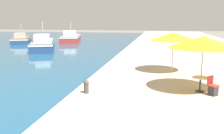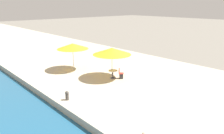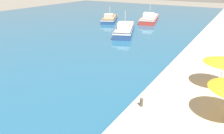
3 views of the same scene
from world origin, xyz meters
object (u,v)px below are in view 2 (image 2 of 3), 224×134
object	(u,v)px
cafe_umbrella_white	(73,46)
cafe_umbrella_pink	(112,51)
cafe_table	(113,73)
mooring_bollard	(67,95)
cafe_chair_left	(121,75)

from	to	relation	value
cafe_umbrella_white	cafe_umbrella_pink	bearing A→B (deg)	-75.28
cafe_umbrella_white	cafe_table	size ratio (longest dim) A/B	3.91
mooring_bollard	cafe_umbrella_pink	bearing A→B (deg)	14.89
cafe_umbrella_pink	cafe_chair_left	size ratio (longest dim) A/B	3.73
cafe_chair_left	mooring_bollard	distance (m)	6.00
cafe_umbrella_pink	cafe_umbrella_white	xyz separation A→B (m)	(-1.19, 4.51, -0.04)
cafe_umbrella_white	mooring_bollard	distance (m)	7.66
mooring_bollard	cafe_umbrella_white	bearing A→B (deg)	54.09
cafe_umbrella_pink	cafe_table	world-z (taller)	cafe_umbrella_pink
cafe_table	cafe_chair_left	bearing A→B (deg)	-46.81
cafe_table	mooring_bollard	world-z (taller)	cafe_table
cafe_chair_left	mooring_bollard	world-z (taller)	cafe_chair_left
cafe_umbrella_white	cafe_chair_left	size ratio (longest dim) A/B	3.44
cafe_umbrella_pink	mooring_bollard	xyz separation A→B (m)	(-5.51, -1.47, -2.10)
cafe_umbrella_pink	mooring_bollard	world-z (taller)	cafe_umbrella_pink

